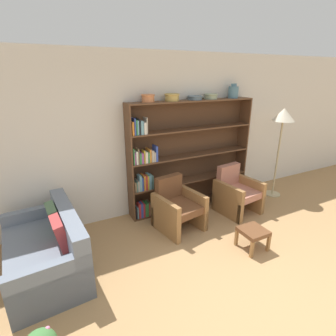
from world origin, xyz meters
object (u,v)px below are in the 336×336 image
at_px(bowl_copper, 195,98).
at_px(armchair_cushioned, 236,192).
at_px(bowl_cream, 148,98).
at_px(couch, 48,251).
at_px(floor_lamp, 283,120).
at_px(bowl_slate, 172,97).
at_px(bookshelf, 182,158).
at_px(bowl_stoneware, 211,96).
at_px(armchair_leather, 177,206).
at_px(vase_tall, 233,92).
at_px(footstool, 253,233).

xyz_separation_m(bowl_copper, armchair_cushioned, (0.57, -0.60, -1.64)).
bearing_deg(bowl_cream, bowl_copper, 0.00).
distance_m(couch, floor_lamp, 4.53).
bearing_deg(floor_lamp, armchair_cushioned, -170.96).
bearing_deg(bowl_slate, bookshelf, 7.14).
height_order(bookshelf, armchair_cushioned, bookshelf).
xyz_separation_m(bowl_copper, bowl_stoneware, (0.33, 0.00, 0.01)).
relative_size(bowl_cream, bowl_slate, 0.88).
distance_m(bookshelf, armchair_leather, 0.97).
bearing_deg(floor_lamp, bowl_copper, 166.57).
relative_size(couch, armchair_leather, 1.84).
relative_size(vase_tall, floor_lamp, 0.14).
bearing_deg(bowl_slate, floor_lamp, -10.79).
bearing_deg(vase_tall, bowl_stoneware, -180.00).
bearing_deg(vase_tall, floor_lamp, -24.41).
height_order(couch, armchair_leather, armchair_leather).
bearing_deg(bowl_stoneware, bookshelf, 176.97).
bearing_deg(bowl_cream, armchair_cushioned, -22.71).
relative_size(vase_tall, footstool, 0.73).
distance_m(bowl_cream, vase_tall, 1.69).
height_order(armchair_leather, floor_lamp, floor_lamp).
bearing_deg(bookshelf, bowl_cream, -177.48).
height_order(armchair_cushioned, floor_lamp, floor_lamp).
bearing_deg(armchair_cushioned, bowl_cream, -30.08).
bearing_deg(armchair_leather, bowl_stoneware, -158.74).
height_order(couch, floor_lamp, floor_lamp).
bearing_deg(vase_tall, bowl_copper, -180.00).
relative_size(bowl_copper, bowl_stoneware, 1.06).
distance_m(bowl_cream, floor_lamp, 2.68).
relative_size(bowl_cream, couch, 0.14).
xyz_separation_m(couch, armchair_leather, (1.94, 0.18, 0.08)).
height_order(bowl_slate, bowl_copper, bowl_slate).
bearing_deg(armchair_cushioned, bowl_stoneware, -75.33).
bearing_deg(vase_tall, bookshelf, 178.42).
bearing_deg(bowl_slate, footstool, -73.03).
relative_size(bowl_stoneware, vase_tall, 0.95).
relative_size(bowl_stoneware, footstool, 0.70).
bearing_deg(bowl_cream, armchair_leather, -70.61).
xyz_separation_m(bowl_stoneware, couch, (-2.92, -0.78, -1.73)).
bearing_deg(couch, footstool, -111.38).
bearing_deg(vase_tall, bowl_cream, -180.00).
distance_m(bowl_cream, footstool, 2.56).
bearing_deg(bowl_cream, floor_lamp, -9.06).
relative_size(bookshelf, armchair_leather, 2.88).
bearing_deg(bowl_stoneware, armchair_leather, -148.50).
distance_m(bowl_slate, bowl_stoneware, 0.77).
height_order(bowl_copper, armchair_cushioned, bowl_copper).
xyz_separation_m(bowl_copper, couch, (-2.59, -0.78, -1.71)).
bearing_deg(bowl_slate, bowl_stoneware, 0.00).
relative_size(bowl_stoneware, couch, 0.16).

